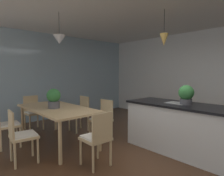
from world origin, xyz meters
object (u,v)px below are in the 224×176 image
Objects in this scene: chair_far_left at (80,112)px; chair_far_right at (102,118)px; chair_near_right at (21,134)px; dining_table at (57,110)px; potted_plant_on_table at (54,98)px; chair_kitchen_end at (97,137)px; chair_near_left at (6,124)px; kitchen_island at (180,127)px; chair_window_end at (33,111)px; potted_plant_on_island at (186,94)px.

chair_far_right is at bearing -0.00° from chair_far_left.
dining_table is at bearing 117.42° from chair_near_right.
chair_near_right is 2.19× the size of potted_plant_on_table.
chair_kitchen_end is 1.00× the size of chair_near_left.
dining_table is at bearing 179.96° from chair_kitchen_end.
chair_near_right is (0.44, -0.86, -0.22)m from dining_table.
potted_plant_on_table reaches higher than chair_far_right.
potted_plant_on_table is at bearing 117.47° from chair_near_right.
chair_far_right is 0.43× the size of kitchen_island.
chair_window_end is at bearing -179.98° from chair_kitchen_end.
kitchen_island reaches higher than chair_far_left.
dining_table is at bearing 116.96° from potted_plant_on_table.
chair_near_right is 1.00× the size of chair_far_right.
chair_far_right is (0.89, -0.00, 0.00)m from chair_far_left.
potted_plant_on_island reaches higher than chair_window_end.
kitchen_island is at bearing 39.78° from potted_plant_on_table.
chair_window_end is at bearing -179.93° from dining_table.
dining_table is 0.29m from potted_plant_on_table.
chair_kitchen_end is 1.41m from potted_plant_on_table.
chair_far_left is 1.93m from chair_near_right.
chair_near_left is (-0.90, -0.00, 0.00)m from chair_near_right.
chair_near_right is (0.89, -1.71, 0.00)m from chair_far_left.
chair_near_left is (-1.82, -0.85, 0.00)m from chair_kitchen_end.
potted_plant_on_island is (1.59, 0.64, 0.61)m from chair_far_right.
kitchen_island is (1.50, 2.35, -0.01)m from chair_near_right.
potted_plant_on_table is at bearing -141.59° from potted_plant_on_island.
kitchen_island reaches higher than dining_table.
chair_far_right and chair_near_left have the same top height.
chair_kitchen_end is at bearing -42.91° from chair_far_right.
chair_window_end is (-2.73, -0.00, 0.00)m from chair_kitchen_end.
chair_near_left is 0.43× the size of kitchen_island.
chair_kitchen_end is 2.01m from chair_near_left.
chair_far_right is at bearing 89.93° from chair_near_right.
chair_far_right is at bearing -156.81° from kitchen_island.
chair_far_right is at bearing 25.31° from chair_window_end.
chair_kitchen_end is 1.00× the size of chair_far_left.
chair_far_right is 1.14m from potted_plant_on_table.
chair_near_right reaches higher than dining_table.
chair_window_end is 1.25m from chair_near_left.
chair_window_end is at bearing 154.76° from chair_near_right.
chair_near_right and chair_far_right have the same top height.
chair_near_left is at bearing -117.92° from dining_table.
chair_near_left is (-0.45, -0.86, -0.22)m from dining_table.
potted_plant_on_table is (0.04, -0.09, 0.27)m from dining_table.
kitchen_island is (1.50, 0.64, -0.01)m from chair_far_right.
potted_plant_on_table reaches higher than chair_near_left.
chair_kitchen_end is at bearing 42.78° from chair_near_right.
kitchen_island is (2.39, 0.64, -0.01)m from chair_far_left.
potted_plant_on_table is (-1.90, -1.58, 0.50)m from kitchen_island.
chair_far_left is 1.17m from potted_plant_on_table.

